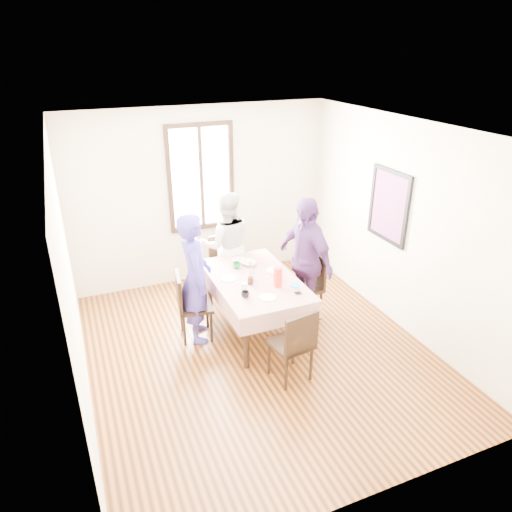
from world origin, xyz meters
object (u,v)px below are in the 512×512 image
(person_left, at_px, (195,278))
(person_far, at_px, (227,246))
(person_right, at_px, (304,260))
(chair_right, at_px, (304,287))
(chair_near, at_px, (291,343))
(dining_table, at_px, (255,305))
(chair_left, at_px, (195,306))
(chair_far, at_px, (228,267))

(person_left, relative_size, person_far, 1.04)
(person_left, xyz_separation_m, person_right, (1.47, -0.10, 0.02))
(chair_right, height_order, person_far, person_far)
(chair_near, distance_m, person_right, 1.38)
(dining_table, bearing_deg, chair_right, 3.62)
(chair_near, bearing_deg, dining_table, 80.72)
(person_far, xyz_separation_m, person_right, (0.74, -0.98, 0.06))
(chair_left, distance_m, chair_right, 1.51)
(dining_table, bearing_deg, person_far, 90.00)
(chair_left, xyz_separation_m, chair_right, (1.51, -0.10, 0.00))
(chair_left, bearing_deg, chair_right, 94.73)
(person_left, distance_m, person_far, 1.15)
(dining_table, relative_size, person_left, 0.90)
(dining_table, relative_size, chair_far, 1.68)
(dining_table, height_order, person_right, person_right)
(chair_right, height_order, person_left, person_left)
(chair_left, relative_size, person_far, 0.56)
(person_far, bearing_deg, chair_far, -77.40)
(dining_table, distance_m, person_left, 0.88)
(person_left, bearing_deg, chair_near, -139.30)
(chair_right, bearing_deg, person_far, 36.31)
(chair_far, distance_m, person_far, 0.35)
(chair_left, distance_m, person_left, 0.39)
(chair_left, xyz_separation_m, person_far, (0.76, 0.89, 0.35))
(chair_near, height_order, person_left, person_left)
(dining_table, height_order, chair_far, chair_far)
(person_right, bearing_deg, dining_table, -97.42)
(chair_left, height_order, chair_near, same)
(dining_table, distance_m, chair_right, 0.76)
(chair_right, relative_size, chair_near, 1.00)
(dining_table, relative_size, chair_left, 1.68)
(chair_near, distance_m, person_left, 1.46)
(person_left, bearing_deg, chair_far, -29.97)
(chair_right, bearing_deg, chair_near, 144.25)
(chair_left, distance_m, person_far, 1.22)
(chair_right, bearing_deg, chair_far, 35.78)
(dining_table, xyz_separation_m, chair_near, (0.00, -1.05, 0.08))
(chair_left, relative_size, chair_right, 1.00)
(person_left, bearing_deg, person_right, -84.65)
(chair_near, height_order, person_right, person_right)
(chair_left, relative_size, person_right, 0.52)
(chair_far, height_order, person_far, person_far)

